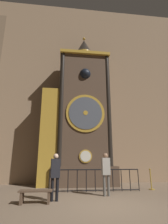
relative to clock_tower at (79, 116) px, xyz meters
The scene contains 8 objects.
ground_plane 6.37m from the clock_tower, 84.07° to the right, with size 28.00×28.00×0.00m, color #75604C.
cathedral_back_wall 2.99m from the clock_tower, 71.87° to the left, with size 24.00×0.32×13.69m.
clock_tower is the anchor object (origin of this frame).
railing_fence 4.15m from the clock_tower, 72.89° to the right, with size 4.35×0.05×1.01m.
visitor_near 5.03m from the clock_tower, 108.31° to the right, with size 0.37×0.27×1.68m.
visitor_far 4.44m from the clock_tower, 73.79° to the right, with size 0.35×0.24×1.73m.
stanchion_post 5.48m from the clock_tower, 26.01° to the right, with size 0.28×0.28×1.01m.
visitor_bench 5.87m from the clock_tower, 114.79° to the right, with size 1.13×0.40×0.44m.
Camera 1 is at (-1.48, -5.92, 1.45)m, focal length 28.00 mm.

